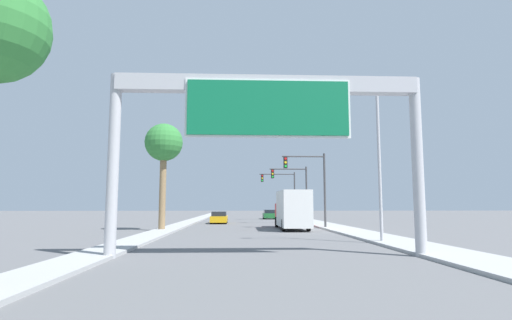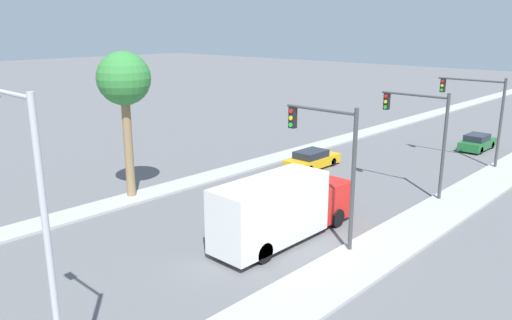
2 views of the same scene
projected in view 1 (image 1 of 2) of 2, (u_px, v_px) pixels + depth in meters
name	position (u px, v px, depth m)	size (l,w,h in m)	color
sidewalk_right	(300.00, 219.00, 58.45)	(3.00, 120.00, 0.15)	#A7A7A7
median_strip_left	(197.00, 219.00, 57.80)	(2.00, 120.00, 0.15)	#A7A7A7
sign_gantry	(268.00, 113.00, 16.98)	(13.38, 0.73, 7.68)	#B2B2B7
car_near_right	(269.00, 215.00, 61.41)	(1.81, 4.35, 1.41)	#1E662D
car_mid_right	(219.00, 218.00, 46.70)	(1.89, 4.77, 1.38)	gold
truck_box_primary	(292.00, 210.00, 35.36)	(2.35, 8.79, 3.37)	red
traffic_light_near_intersection	(312.00, 178.00, 37.02)	(4.06, 0.32, 6.95)	#3D3D3F
traffic_light_mid_block	(295.00, 185.00, 46.92)	(4.45, 0.32, 6.66)	#3D3D3F
traffic_light_far_intersection	(284.00, 187.00, 56.86)	(5.14, 0.32, 6.82)	#3D3D3F
palm_tree_background	(164.00, 145.00, 34.04)	(3.21, 3.21, 9.08)	#8C704C
street_lamp_right	(373.00, 150.00, 23.00)	(2.90, 0.28, 8.98)	#B2B2B7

